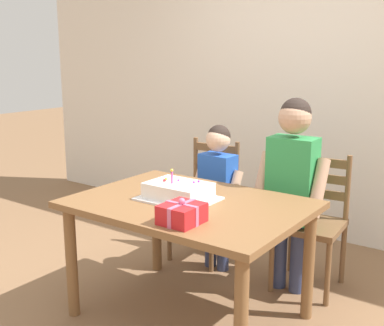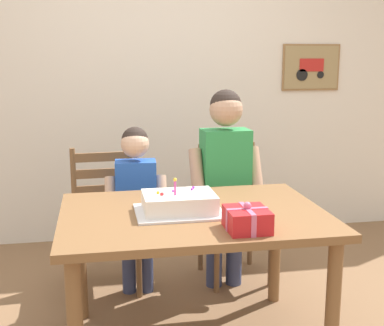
{
  "view_description": "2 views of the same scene",
  "coord_description": "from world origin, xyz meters",
  "px_view_note": "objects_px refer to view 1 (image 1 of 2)",
  "views": [
    {
      "loc": [
        1.63,
        -2.24,
        1.59
      ],
      "look_at": [
        -0.13,
        0.21,
        0.91
      ],
      "focal_mm": 46.07,
      "sensor_mm": 36.0,
      "label": 1
    },
    {
      "loc": [
        -0.47,
        -2.5,
        1.52
      ],
      "look_at": [
        0.02,
        0.12,
        0.97
      ],
      "focal_mm": 48.62,
      "sensor_mm": 36.0,
      "label": 2
    }
  ],
  "objects_px": {
    "chair_right": "(312,221)",
    "chair_left": "(206,199)",
    "child_older": "(292,176)",
    "child_younger": "(218,183)",
    "dining_table": "(189,217)",
    "birthday_cake": "(178,192)",
    "gift_box_red_large": "(182,214)"
  },
  "relations": [
    {
      "from": "dining_table",
      "to": "birthday_cake",
      "type": "relative_size",
      "value": 3.06
    },
    {
      "from": "birthday_cake",
      "to": "child_younger",
      "type": "relative_size",
      "value": 0.4
    },
    {
      "from": "dining_table",
      "to": "chair_right",
      "type": "xyz_separation_m",
      "value": [
        0.43,
        0.83,
        -0.17
      ]
    },
    {
      "from": "birthday_cake",
      "to": "chair_left",
      "type": "relative_size",
      "value": 0.48
    },
    {
      "from": "chair_left",
      "to": "birthday_cake",
      "type": "bearing_deg",
      "value": -66.48
    },
    {
      "from": "child_older",
      "to": "chair_right",
      "type": "bearing_deg",
      "value": 56.98
    },
    {
      "from": "chair_left",
      "to": "child_younger",
      "type": "relative_size",
      "value": 0.84
    },
    {
      "from": "birthday_cake",
      "to": "child_older",
      "type": "xyz_separation_m",
      "value": [
        0.41,
        0.69,
        0.01
      ]
    },
    {
      "from": "dining_table",
      "to": "chair_left",
      "type": "bearing_deg",
      "value": 117.93
    },
    {
      "from": "dining_table",
      "to": "child_younger",
      "type": "relative_size",
      "value": 1.24
    },
    {
      "from": "dining_table",
      "to": "chair_right",
      "type": "distance_m",
      "value": 0.95
    },
    {
      "from": "chair_right",
      "to": "chair_left",
      "type": "bearing_deg",
      "value": 179.99
    },
    {
      "from": "gift_box_red_large",
      "to": "chair_right",
      "type": "distance_m",
      "value": 1.22
    },
    {
      "from": "chair_right",
      "to": "child_older",
      "type": "bearing_deg",
      "value": -123.02
    },
    {
      "from": "dining_table",
      "to": "gift_box_red_large",
      "type": "bearing_deg",
      "value": -59.86
    },
    {
      "from": "dining_table",
      "to": "chair_left",
      "type": "distance_m",
      "value": 0.95
    },
    {
      "from": "birthday_cake",
      "to": "chair_right",
      "type": "relative_size",
      "value": 0.48
    },
    {
      "from": "child_younger",
      "to": "child_older",
      "type": "bearing_deg",
      "value": -0.05
    },
    {
      "from": "chair_left",
      "to": "chair_right",
      "type": "relative_size",
      "value": 1.0
    },
    {
      "from": "child_older",
      "to": "dining_table",
      "type": "bearing_deg",
      "value": -116.39
    },
    {
      "from": "dining_table",
      "to": "chair_left",
      "type": "xyz_separation_m",
      "value": [
        -0.44,
        0.83,
        -0.17
      ]
    },
    {
      "from": "chair_left",
      "to": "child_older",
      "type": "xyz_separation_m",
      "value": [
        0.78,
        -0.15,
        0.33
      ]
    },
    {
      "from": "chair_right",
      "to": "child_older",
      "type": "xyz_separation_m",
      "value": [
        -0.09,
        -0.15,
        0.33
      ]
    },
    {
      "from": "gift_box_red_large",
      "to": "chair_left",
      "type": "relative_size",
      "value": 0.23
    },
    {
      "from": "child_older",
      "to": "child_younger",
      "type": "xyz_separation_m",
      "value": [
        -0.58,
        0.0,
        -0.14
      ]
    },
    {
      "from": "child_younger",
      "to": "dining_table",
      "type": "bearing_deg",
      "value": -70.55
    },
    {
      "from": "chair_left",
      "to": "chair_right",
      "type": "xyz_separation_m",
      "value": [
        0.87,
        -0.0,
        0.0
      ]
    },
    {
      "from": "birthday_cake",
      "to": "chair_left",
      "type": "bearing_deg",
      "value": 113.52
    },
    {
      "from": "chair_right",
      "to": "child_older",
      "type": "relative_size",
      "value": 0.7
    },
    {
      "from": "gift_box_red_large",
      "to": "child_older",
      "type": "height_order",
      "value": "child_older"
    },
    {
      "from": "chair_right",
      "to": "child_younger",
      "type": "relative_size",
      "value": 0.84
    },
    {
      "from": "gift_box_red_large",
      "to": "child_younger",
      "type": "distance_m",
      "value": 1.1
    }
  ]
}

